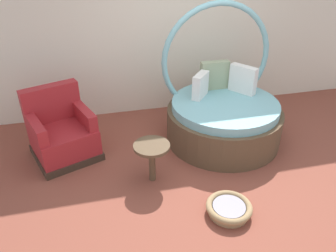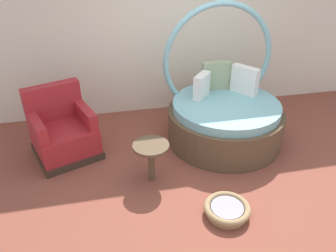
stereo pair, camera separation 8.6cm
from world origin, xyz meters
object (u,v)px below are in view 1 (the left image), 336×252
pet_basket (229,208)px  side_table (152,151)px  red_armchair (62,134)px  round_daybed (223,113)px

pet_basket → side_table: size_ratio=0.98×
red_armchair → pet_basket: bearing=-41.9°
round_daybed → red_armchair: (-2.28, 0.09, -0.08)m
round_daybed → red_armchair: bearing=177.9°
red_armchair → side_table: 1.37m
red_armchair → side_table: size_ratio=1.98×
round_daybed → pet_basket: (-0.50, -1.52, -0.33)m
red_armchair → side_table: bearing=-37.5°
red_armchair → pet_basket: red_armchair is taller
round_daybed → pet_basket: size_ratio=3.76×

